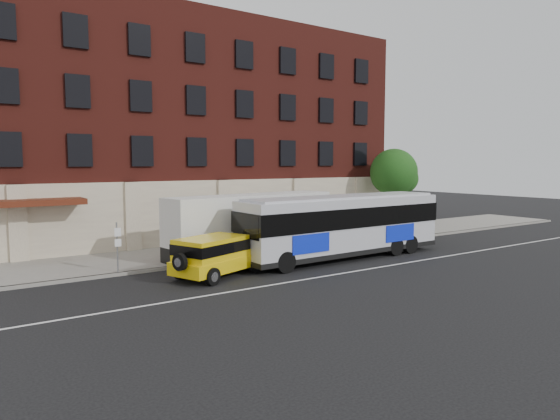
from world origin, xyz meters
TOP-DOWN VIEW (x-y plane):
  - ground at (0.00, 0.00)m, footprint 120.00×120.00m
  - sidewalk at (0.00, 9.00)m, footprint 60.00×6.00m
  - kerb at (0.00, 6.00)m, footprint 60.00×0.25m
  - lane_line at (0.00, 0.50)m, footprint 60.00×0.12m
  - building at (-0.01, 16.92)m, footprint 30.00×12.10m
  - sign_pole at (-8.50, 6.15)m, footprint 0.30×0.20m
  - street_tree at (13.54, 9.48)m, footprint 3.60×3.60m
  - city_bus at (3.06, 3.41)m, footprint 12.71×2.99m
  - yellow_suv at (-4.88, 3.22)m, footprint 5.08×3.48m
  - shipping_container at (-0.73, 6.84)m, footprint 10.66×3.49m

SIDE VIEW (x-z plane):
  - ground at x=0.00m, z-range 0.00..0.00m
  - lane_line at x=0.00m, z-range 0.00..0.01m
  - sidewalk at x=0.00m, z-range 0.00..0.15m
  - kerb at x=0.00m, z-range 0.00..0.15m
  - yellow_suv at x=-4.88m, z-range 0.14..2.04m
  - sign_pole at x=-8.50m, z-range 0.20..2.70m
  - shipping_container at x=-0.73m, z-range -0.02..3.47m
  - city_bus at x=3.06m, z-range 0.18..3.64m
  - street_tree at x=13.54m, z-range 1.31..7.51m
  - building at x=-0.01m, z-range 0.08..15.08m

